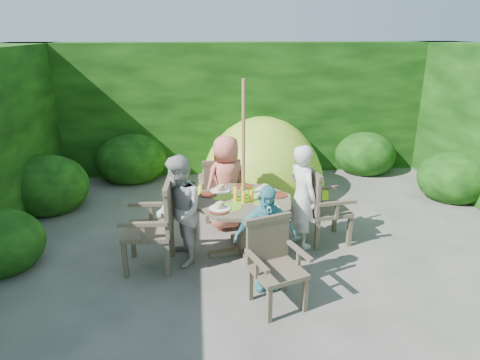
{
  "coord_description": "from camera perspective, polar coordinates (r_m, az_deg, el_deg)",
  "views": [
    {
      "loc": [
        -0.94,
        -4.62,
        2.71
      ],
      "look_at": [
        -0.4,
        0.66,
        0.85
      ],
      "focal_mm": 32.0,
      "sensor_mm": 36.0,
      "label": 1
    }
  ],
  "objects": [
    {
      "name": "child_right",
      "position": [
        5.58,
        8.3,
        -2.17
      ],
      "size": [
        0.49,
        0.59,
        1.37
      ],
      "primitive_type": "imported",
      "rotation": [
        0.0,
        0.0,
        1.96
      ],
      "color": "silver",
      "rests_on": "ground"
    },
    {
      "name": "ground",
      "position": [
        5.44,
        5.01,
        -10.67
      ],
      "size": [
        60.0,
        60.0,
        0.0
      ],
      "primitive_type": "plane",
      "color": "#494741",
      "rests_on": "ground"
    },
    {
      "name": "garden_chair_front",
      "position": [
        4.47,
        4.58,
        -10.81
      ],
      "size": [
        0.66,
        0.62,
        0.89
      ],
      "rotation": [
        0.0,
        0.0,
        0.33
      ],
      "color": "#42392B",
      "rests_on": "ground"
    },
    {
      "name": "child_front",
      "position": [
        4.66,
        3.39,
        -7.67
      ],
      "size": [
        0.73,
        0.36,
        1.2
      ],
      "primitive_type": "imported",
      "rotation": [
        0.0,
        0.0,
        0.1
      ],
      "color": "#4AA0AE",
      "rests_on": "ground"
    },
    {
      "name": "parasol_pole",
      "position": [
        5.17,
        0.45,
        1.15
      ],
      "size": [
        0.05,
        0.05,
        2.2
      ],
      "primitive_type": "cylinder",
      "rotation": [
        0.0,
        0.0,
        0.19
      ],
      "color": "olive",
      "rests_on": "ground"
    },
    {
      "name": "child_back",
      "position": [
        6.03,
        -1.83,
        -0.37
      ],
      "size": [
        0.79,
        0.68,
        1.36
      ],
      "primitive_type": "imported",
      "rotation": [
        0.0,
        0.0,
        3.6
      ],
      "color": "#DB6E5A",
      "rests_on": "ground"
    },
    {
      "name": "garden_chair_back",
      "position": [
        6.36,
        -2.61,
        -1.07
      ],
      "size": [
        0.58,
        0.53,
        0.93
      ],
      "rotation": [
        0.0,
        0.0,
        3.19
      ],
      "color": "#42392B",
      "rests_on": "ground"
    },
    {
      "name": "garden_chair_right",
      "position": [
        5.77,
        10.85,
        -3.28
      ],
      "size": [
        0.59,
        0.65,
        0.98
      ],
      "rotation": [
        0.0,
        0.0,
        1.69
      ],
      "color": "#42392B",
      "rests_on": "ground"
    },
    {
      "name": "dome_tent",
      "position": [
        7.59,
        2.91,
        -1.62
      ],
      "size": [
        2.67,
        2.67,
        2.67
      ],
      "rotation": [
        0.0,
        0.0,
        -0.25
      ],
      "color": "#8CB623",
      "rests_on": "ground"
    },
    {
      "name": "garden_chair_left",
      "position": [
        5.15,
        -11.21,
        -5.79
      ],
      "size": [
        0.59,
        0.66,
        1.04
      ],
      "rotation": [
        0.0,
        0.0,
        -1.62
      ],
      "color": "#42392B",
      "rests_on": "ground"
    },
    {
      "name": "hedge_enclosure",
      "position": [
        6.2,
        3.08,
        5.67
      ],
      "size": [
        9.0,
        9.0,
        2.5
      ],
      "color": "black",
      "rests_on": "ground"
    },
    {
      "name": "child_left",
      "position": [
        5.15,
        -8.11,
        -4.16
      ],
      "size": [
        0.66,
        0.76,
        1.35
      ],
      "primitive_type": "imported",
      "rotation": [
        0.0,
        0.0,
        -1.32
      ],
      "color": "#A9A9A4",
      "rests_on": "ground"
    },
    {
      "name": "patio_table",
      "position": [
        5.34,
        0.48,
        -3.76
      ],
      "size": [
        1.48,
        1.48,
        0.88
      ],
      "rotation": [
        0.0,
        0.0,
        0.19
      ],
      "color": "#42392B",
      "rests_on": "ground"
    }
  ]
}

